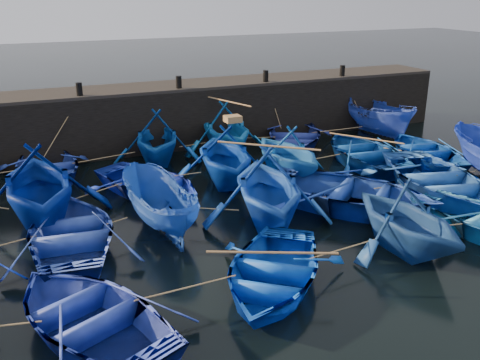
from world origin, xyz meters
name	(u,v)px	position (x,y,z in m)	size (l,w,h in m)	color
ground	(286,240)	(0.00, 0.00, 0.00)	(120.00, 120.00, 0.00)	black
quay_wall	(174,116)	(0.00, 10.50, 1.25)	(26.00, 2.50, 2.50)	black
quay_top	(173,86)	(0.00, 10.50, 2.56)	(26.00, 2.50, 0.12)	black
bollard_1	(79,89)	(-4.00, 9.60, 2.87)	(0.24, 0.24, 0.50)	black
bollard_2	(179,82)	(0.00, 9.60, 2.87)	(0.24, 0.24, 0.50)	black
bollard_3	(266,76)	(4.00, 9.60, 2.87)	(0.24, 0.24, 0.50)	black
bollard_4	(342,71)	(8.00, 9.60, 2.87)	(0.24, 0.24, 0.50)	black
boat_1	(47,168)	(-5.64, 7.60, 0.48)	(3.32, 4.65, 0.96)	navy
boat_2	(157,137)	(-1.43, 8.10, 1.07)	(3.49, 4.05, 2.13)	#063D8E
boat_3	(226,128)	(1.53, 8.25, 1.09)	(3.58, 4.16, 2.19)	blue
boat_4	(294,136)	(4.57, 7.88, 0.50)	(3.45, 4.83, 1.00)	navy
boat_5	(379,118)	(9.01, 7.88, 0.88)	(1.72, 4.55, 1.76)	#243E9B
boat_7	(38,182)	(-6.06, 4.00, 1.25)	(4.11, 4.77, 2.51)	navy
boat_8	(149,182)	(-2.61, 4.83, 0.46)	(3.14, 4.39, 0.91)	#1229B8
boat_9	(225,154)	(0.13, 4.82, 1.11)	(3.64, 4.22, 2.22)	#05349D
boat_10	(288,151)	(2.45, 4.53, 1.01)	(3.30, 3.83, 2.02)	blue
boat_11	(365,151)	(6.00, 4.75, 0.51)	(3.49, 4.88, 1.01)	navy
boat_12	(426,151)	(8.35, 3.96, 0.47)	(3.22, 4.51, 0.93)	#083B9A
boat_14	(72,232)	(-5.44, 1.80, 0.49)	(3.39, 4.74, 0.98)	#2842AD
boat_15	(158,205)	(-3.04, 2.02, 0.77)	(1.50, 3.98, 1.54)	#164197
boat_16	(267,186)	(0.02, 1.27, 1.17)	(3.84, 4.45, 2.34)	blue
boat_17	(351,192)	(2.87, 1.14, 0.57)	(3.95, 5.52, 1.14)	navy
boat_18	(436,178)	(6.22, 1.08, 0.57)	(3.90, 5.45, 1.13)	#1E51B1
boat_21	(90,314)	(-5.60, -2.20, 0.47)	(3.23, 4.51, 0.94)	#1C3097
boat_22	(272,271)	(-1.49, -2.09, 0.45)	(3.11, 4.35, 0.90)	#073DCC
boat_23	(407,217)	(2.54, -1.84, 1.00)	(3.27, 3.79, 2.00)	navy
wooden_crate	(233,119)	(0.43, 4.82, 2.33)	(0.54, 0.46, 0.22)	olive
mooring_ropes	(217,161)	(-0.16, 4.85, 0.87)	(18.27, 11.75, 2.10)	tan
loose_oars	(285,148)	(1.52, 3.04, 1.64)	(9.75, 12.42, 1.50)	#99724C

